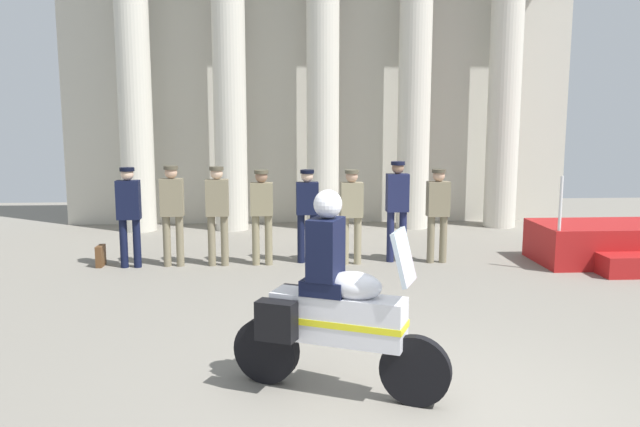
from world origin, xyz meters
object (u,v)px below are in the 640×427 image
(officer_in_row_1, at_px, (172,208))
(officer_in_row_7, at_px, (438,208))
(officer_in_row_4, at_px, (307,208))
(motorcycle_with_rider, at_px, (331,310))
(officer_in_row_3, at_px, (262,209))
(officer_in_row_2, at_px, (217,208))
(officer_in_row_0, at_px, (129,209))
(officer_in_row_5, at_px, (352,209))
(briefcase_on_ground, at_px, (101,256))
(officer_in_row_6, at_px, (397,203))
(reviewing_stand, at_px, (623,245))

(officer_in_row_1, height_order, officer_in_row_7, officer_in_row_1)
(officer_in_row_4, distance_m, motorcycle_with_rider, 5.31)
(officer_in_row_3, xyz_separation_m, officer_in_row_7, (3.04, -0.01, -0.00))
(officer_in_row_2, height_order, officer_in_row_4, officer_in_row_2)
(officer_in_row_1, bearing_deg, officer_in_row_0, 2.68)
(officer_in_row_0, xyz_separation_m, officer_in_row_5, (3.76, 0.01, -0.03))
(officer_in_row_3, relative_size, officer_in_row_7, 1.00)
(officer_in_row_5, bearing_deg, officer_in_row_0, -0.98)
(officer_in_row_0, distance_m, officer_in_row_5, 3.76)
(briefcase_on_ground, bearing_deg, officer_in_row_6, 0.30)
(officer_in_row_1, height_order, officer_in_row_4, officer_in_row_1)
(officer_in_row_1, xyz_separation_m, briefcase_on_ground, (-1.25, 0.07, -0.84))
(reviewing_stand, distance_m, officer_in_row_2, 7.05)
(reviewing_stand, distance_m, officer_in_row_7, 3.29)
(officer_in_row_0, height_order, officer_in_row_4, officer_in_row_0)
(officer_in_row_3, xyz_separation_m, motorcycle_with_rider, (0.77, -5.17, -0.18))
(reviewing_stand, height_order, officer_in_row_0, officer_in_row_0)
(reviewing_stand, relative_size, officer_in_row_5, 1.80)
(officer_in_row_3, relative_size, officer_in_row_5, 1.00)
(officer_in_row_1, bearing_deg, motorcycle_with_rider, 112.65)
(officer_in_row_2, bearing_deg, motorcycle_with_rider, 105.26)
(officer_in_row_0, xyz_separation_m, briefcase_on_ground, (-0.54, 0.12, -0.82))
(motorcycle_with_rider, bearing_deg, officer_in_row_3, 122.45)
(motorcycle_with_rider, bearing_deg, officer_in_row_6, 97.28)
(reviewing_stand, xyz_separation_m, briefcase_on_ground, (-9.02, 0.34, -0.15))
(officer_in_row_6, distance_m, officer_in_row_7, 0.71)
(officer_in_row_2, bearing_deg, officer_in_row_4, -175.99)
(motorcycle_with_rider, bearing_deg, officer_in_row_2, 130.39)
(briefcase_on_ground, bearing_deg, officer_in_row_2, -2.20)
(officer_in_row_1, relative_size, officer_in_row_4, 1.06)
(officer_in_row_6, bearing_deg, motorcycle_with_rider, 72.15)
(reviewing_stand, height_order, officer_in_row_4, officer_in_row_4)
(officer_in_row_0, relative_size, officer_in_row_2, 1.00)
(officer_in_row_1, height_order, officer_in_row_2, officer_in_row_1)
(officer_in_row_6, bearing_deg, briefcase_on_ground, -0.82)
(officer_in_row_1, relative_size, officer_in_row_7, 1.05)
(officer_in_row_7, distance_m, motorcycle_with_rider, 5.64)
(officer_in_row_1, bearing_deg, officer_in_row_6, -179.66)
(officer_in_row_4, height_order, officer_in_row_5, officer_in_row_5)
(officer_in_row_2, height_order, officer_in_row_7, officer_in_row_2)
(officer_in_row_3, xyz_separation_m, briefcase_on_ground, (-2.76, 0.07, -0.79))
(officer_in_row_6, relative_size, motorcycle_with_rider, 0.90)
(officer_in_row_0, height_order, officer_in_row_3, officer_in_row_0)
(officer_in_row_2, height_order, briefcase_on_ground, officer_in_row_2)
(officer_in_row_0, relative_size, officer_in_row_1, 0.99)
(officer_in_row_1, xyz_separation_m, officer_in_row_2, (0.76, -0.01, -0.01))
(officer_in_row_2, distance_m, officer_in_row_4, 1.54)
(officer_in_row_7, xyz_separation_m, motorcycle_with_rider, (-2.28, -5.16, -0.17))
(officer_in_row_6, bearing_deg, reviewing_stand, 173.52)
(officer_in_row_4, distance_m, briefcase_on_ground, 3.63)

